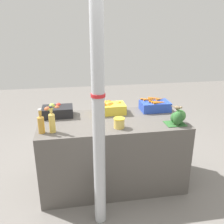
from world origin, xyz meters
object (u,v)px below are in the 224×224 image
object	(u,v)px
carrot_crate	(155,106)
apple_crate	(56,111)
juice_bottle_amber	(41,123)
juice_bottle_golden	(52,122)
orange_crate	(110,108)
support_pole	(98,96)
broccoli_pile	(178,117)
pickle_jar	(119,123)
sparrow_bird	(178,108)

from	to	relation	value
carrot_crate	apple_crate	bearing A→B (deg)	-179.69
juice_bottle_amber	juice_bottle_golden	size ratio (longest dim) A/B	0.92
carrot_crate	juice_bottle_golden	xyz separation A→B (m)	(-1.27, -0.47, 0.05)
orange_crate	juice_bottle_golden	world-z (taller)	juice_bottle_golden
orange_crate	juice_bottle_golden	distance (m)	0.83
support_pole	carrot_crate	world-z (taller)	support_pole
broccoli_pile	pickle_jar	xyz separation A→B (m)	(-0.67, 0.02, -0.03)
broccoli_pile	sparrow_bird	xyz separation A→B (m)	(-0.00, 0.02, 0.11)
apple_crate	sparrow_bird	size ratio (longest dim) A/B	3.49
juice_bottle_amber	broccoli_pile	bearing A→B (deg)	-0.85
support_pole	apple_crate	size ratio (longest dim) A/B	7.30
orange_crate	juice_bottle_amber	bearing A→B (deg)	-149.26
support_pole	apple_crate	xyz separation A→B (m)	(-0.42, 0.86, -0.42)
broccoli_pile	support_pole	bearing A→B (deg)	-158.09
carrot_crate	juice_bottle_golden	bearing A→B (deg)	-159.77
carrot_crate	support_pole	bearing A→B (deg)	-133.89
carrot_crate	orange_crate	bearing A→B (deg)	179.78
juice_bottle_amber	sparrow_bird	world-z (taller)	juice_bottle_amber
support_pole	pickle_jar	xyz separation A→B (m)	(0.27, 0.39, -0.43)
juice_bottle_amber	sparrow_bird	size ratio (longest dim) A/B	2.50
juice_bottle_amber	pickle_jar	distance (m)	0.82
support_pole	sparrow_bird	distance (m)	1.05
orange_crate	sparrow_bird	distance (m)	0.84
orange_crate	carrot_crate	xyz separation A→B (m)	(0.59, -0.00, -0.01)
broccoli_pile	juice_bottle_golden	xyz separation A→B (m)	(-1.37, 0.02, 0.04)
apple_crate	pickle_jar	xyz separation A→B (m)	(0.68, -0.47, -0.01)
broccoli_pile	juice_bottle_amber	bearing A→B (deg)	179.15
support_pole	juice_bottle_amber	world-z (taller)	support_pole
sparrow_bird	pickle_jar	bearing A→B (deg)	-134.31
juice_bottle_amber	sparrow_bird	distance (m)	1.48
carrot_crate	sparrow_bird	distance (m)	0.50
orange_crate	broccoli_pile	size ratio (longest dim) A/B	1.61
pickle_jar	orange_crate	bearing A→B (deg)	93.02
orange_crate	sparrow_bird	size ratio (longest dim) A/B	3.49
juice_bottle_golden	pickle_jar	size ratio (longest dim) A/B	2.36
broccoli_pile	pickle_jar	world-z (taller)	broccoli_pile
broccoli_pile	juice_bottle_golden	world-z (taller)	juice_bottle_golden
apple_crate	broccoli_pile	bearing A→B (deg)	-19.76
juice_bottle_amber	pickle_jar	xyz separation A→B (m)	(0.82, -0.01, -0.05)
sparrow_bird	apple_crate	bearing A→B (deg)	-153.55
apple_crate	orange_crate	size ratio (longest dim) A/B	1.00
juice_bottle_golden	sparrow_bird	distance (m)	1.37
broccoli_pile	sparrow_bird	bearing A→B (deg)	104.69
carrot_crate	juice_bottle_amber	bearing A→B (deg)	-161.27
support_pole	apple_crate	bearing A→B (deg)	115.86
support_pole	pickle_jar	world-z (taller)	support_pole
support_pole	carrot_crate	xyz separation A→B (m)	(0.83, 0.87, -0.42)
orange_crate	juice_bottle_golden	xyz separation A→B (m)	(-0.68, -0.47, 0.05)
orange_crate	support_pole	bearing A→B (deg)	-105.55
support_pole	juice_bottle_amber	size ratio (longest dim) A/B	10.20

